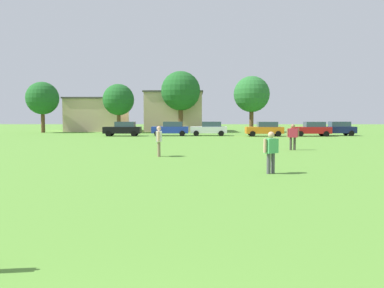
{
  "coord_description": "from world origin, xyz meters",
  "views": [
    {
      "loc": [
        0.9,
        -2.2,
        2.4
      ],
      "look_at": [
        0.74,
        11.19,
        1.46
      ],
      "focal_mm": 38.03,
      "sensor_mm": 36.0,
      "label": 1
    }
  ],
  "objects_px": {
    "tree_left": "(119,100)",
    "tree_far_right": "(252,94)",
    "parked_car_blue_1": "(171,129)",
    "parked_car_orange_3": "(265,129)",
    "parked_car_black_0": "(123,129)",
    "parked_car_navy_5": "(337,128)",
    "parked_car_white_2": "(209,129)",
    "tree_far_left": "(42,98)",
    "bystander_near_trees": "(159,138)",
    "bystander_midfield": "(293,135)",
    "adult_bystander": "(271,149)",
    "tree_right": "(181,91)",
    "parked_car_red_4": "(312,129)"
  },
  "relations": [
    {
      "from": "bystander_near_trees",
      "to": "tree_far_right",
      "type": "bearing_deg",
      "value": -18.23
    },
    {
      "from": "parked_car_navy_5",
      "to": "tree_right",
      "type": "height_order",
      "value": "tree_right"
    },
    {
      "from": "parked_car_blue_1",
      "to": "parked_car_red_4",
      "type": "relative_size",
      "value": 1.0
    },
    {
      "from": "bystander_near_trees",
      "to": "tree_right",
      "type": "distance_m",
      "value": 34.62
    },
    {
      "from": "adult_bystander",
      "to": "tree_far_right",
      "type": "bearing_deg",
      "value": -133.12
    },
    {
      "from": "bystander_near_trees",
      "to": "parked_car_white_2",
      "type": "height_order",
      "value": "bystander_near_trees"
    },
    {
      "from": "parked_car_white_2",
      "to": "parked_car_orange_3",
      "type": "distance_m",
      "value": 6.53
    },
    {
      "from": "parked_car_black_0",
      "to": "tree_right",
      "type": "height_order",
      "value": "tree_right"
    },
    {
      "from": "parked_car_white_2",
      "to": "tree_far_left",
      "type": "relative_size",
      "value": 0.6
    },
    {
      "from": "tree_right",
      "to": "parked_car_orange_3",
      "type": "bearing_deg",
      "value": -46.44
    },
    {
      "from": "adult_bystander",
      "to": "bystander_near_trees",
      "type": "bearing_deg",
      "value": -89.45
    },
    {
      "from": "parked_car_black_0",
      "to": "parked_car_white_2",
      "type": "height_order",
      "value": "same"
    },
    {
      "from": "bystander_near_trees",
      "to": "tree_right",
      "type": "xyz_separation_m",
      "value": [
        -0.08,
        34.29,
        4.81
      ]
    },
    {
      "from": "bystander_near_trees",
      "to": "bystander_midfield",
      "type": "distance_m",
      "value": 10.01
    },
    {
      "from": "parked_car_blue_1",
      "to": "parked_car_orange_3",
      "type": "distance_m",
      "value": 11.03
    },
    {
      "from": "bystander_near_trees",
      "to": "bystander_midfield",
      "type": "height_order",
      "value": "bystander_midfield"
    },
    {
      "from": "bystander_near_trees",
      "to": "tree_far_left",
      "type": "distance_m",
      "value": 38.55
    },
    {
      "from": "bystander_near_trees",
      "to": "parked_car_white_2",
      "type": "distance_m",
      "value": 24.91
    },
    {
      "from": "tree_left",
      "to": "bystander_near_trees",
      "type": "bearing_deg",
      "value": -75.23
    },
    {
      "from": "parked_car_orange_3",
      "to": "tree_left",
      "type": "distance_m",
      "value": 21.34
    },
    {
      "from": "parked_car_black_0",
      "to": "tree_far_right",
      "type": "xyz_separation_m",
      "value": [
        16.49,
        11.18,
        4.57
      ]
    },
    {
      "from": "parked_car_blue_1",
      "to": "tree_right",
      "type": "height_order",
      "value": "tree_right"
    },
    {
      "from": "adult_bystander",
      "to": "tree_left",
      "type": "distance_m",
      "value": 42.39
    },
    {
      "from": "parked_car_blue_1",
      "to": "tree_right",
      "type": "distance_m",
      "value": 11.16
    },
    {
      "from": "adult_bystander",
      "to": "tree_left",
      "type": "xyz_separation_m",
      "value": [
        -13.95,
        39.87,
        3.55
      ]
    },
    {
      "from": "bystander_midfield",
      "to": "parked_car_navy_5",
      "type": "height_order",
      "value": "bystander_midfield"
    },
    {
      "from": "bystander_midfield",
      "to": "adult_bystander",
      "type": "bearing_deg",
      "value": -106.03
    },
    {
      "from": "tree_right",
      "to": "tree_far_left",
      "type": "bearing_deg",
      "value": -176.51
    },
    {
      "from": "bystander_midfield",
      "to": "tree_far_right",
      "type": "distance_m",
      "value": 30.67
    },
    {
      "from": "bystander_midfield",
      "to": "parked_car_blue_1",
      "type": "height_order",
      "value": "bystander_midfield"
    },
    {
      "from": "parked_car_blue_1",
      "to": "parked_car_orange_3",
      "type": "bearing_deg",
      "value": 175.83
    },
    {
      "from": "bystander_midfield",
      "to": "tree_left",
      "type": "height_order",
      "value": "tree_left"
    },
    {
      "from": "tree_far_left",
      "to": "tree_left",
      "type": "height_order",
      "value": "tree_far_left"
    },
    {
      "from": "parked_car_orange_3",
      "to": "parked_car_navy_5",
      "type": "height_order",
      "value": "same"
    },
    {
      "from": "parked_car_white_2",
      "to": "adult_bystander",
      "type": "bearing_deg",
      "value": 92.86
    },
    {
      "from": "parked_car_orange_3",
      "to": "parked_car_navy_5",
      "type": "bearing_deg",
      "value": -171.23
    },
    {
      "from": "adult_bystander",
      "to": "parked_car_navy_5",
      "type": "xyz_separation_m",
      "value": [
        13.67,
        31.88,
        -0.18
      ]
    },
    {
      "from": "parked_car_blue_1",
      "to": "parked_car_navy_5",
      "type": "distance_m",
      "value": 19.82
    },
    {
      "from": "parked_car_black_0",
      "to": "parked_car_orange_3",
      "type": "relative_size",
      "value": 1.0
    },
    {
      "from": "tree_right",
      "to": "tree_far_right",
      "type": "distance_m",
      "value": 10.19
    },
    {
      "from": "tree_left",
      "to": "tree_far_right",
      "type": "relative_size",
      "value": 0.84
    },
    {
      "from": "bystander_midfield",
      "to": "parked_car_red_4",
      "type": "distance_m",
      "value": 20.26
    },
    {
      "from": "parked_car_red_4",
      "to": "parked_car_black_0",
      "type": "bearing_deg",
      "value": -0.12
    },
    {
      "from": "tree_far_left",
      "to": "parked_car_red_4",
      "type": "bearing_deg",
      "value": -15.07
    },
    {
      "from": "bystander_midfield",
      "to": "tree_far_right",
      "type": "bearing_deg",
      "value": 89.15
    },
    {
      "from": "parked_car_black_0",
      "to": "parked_car_navy_5",
      "type": "height_order",
      "value": "same"
    },
    {
      "from": "parked_car_white_2",
      "to": "parked_car_orange_3",
      "type": "xyz_separation_m",
      "value": [
        6.44,
        -1.09,
        0.0
      ]
    },
    {
      "from": "adult_bystander",
      "to": "parked_car_blue_1",
      "type": "distance_m",
      "value": 31.91
    },
    {
      "from": "bystander_midfield",
      "to": "tree_far_right",
      "type": "xyz_separation_m",
      "value": [
        1.18,
        30.33,
        4.36
      ]
    },
    {
      "from": "tree_far_left",
      "to": "parked_car_orange_3",
      "type": "bearing_deg",
      "value": -17.96
    }
  ]
}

